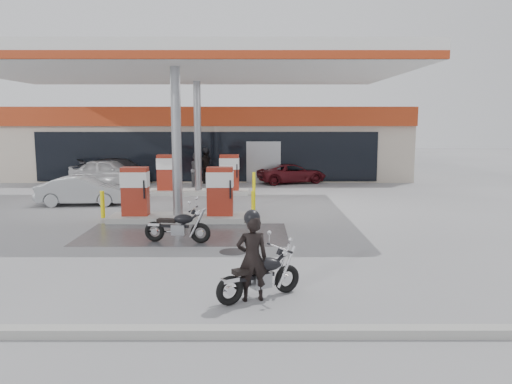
# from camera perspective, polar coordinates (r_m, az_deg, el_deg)

# --- Properties ---
(ground) EXTENTS (90.00, 90.00, 0.00)m
(ground) POSITION_cam_1_polar(r_m,az_deg,el_deg) (14.89, -10.04, -4.75)
(ground) COLOR gray
(ground) RESTS_ON ground
(wet_patch) EXTENTS (6.00, 3.00, 0.00)m
(wet_patch) POSITION_cam_1_polar(r_m,az_deg,el_deg) (14.81, -8.12, -4.77)
(wet_patch) COLOR #4C4C4F
(wet_patch) RESTS_ON ground
(drain_cover) EXTENTS (0.70, 0.70, 0.01)m
(drain_cover) POSITION_cam_1_polar(r_m,az_deg,el_deg) (12.74, -2.64, -6.83)
(drain_cover) COLOR #38383A
(drain_cover) RESTS_ON ground
(kerb) EXTENTS (28.00, 0.25, 0.15)m
(kerb) POSITION_cam_1_polar(r_m,az_deg,el_deg) (8.38, -18.56, -14.94)
(kerb) COLOR gray
(kerb) RESTS_ON ground
(store_building) EXTENTS (22.00, 8.22, 4.00)m
(store_building) POSITION_cam_1_polar(r_m,az_deg,el_deg) (30.36, -4.94, 5.73)
(store_building) COLOR beige
(store_building) RESTS_ON ground
(canopy) EXTENTS (16.00, 10.02, 5.51)m
(canopy) POSITION_cam_1_polar(r_m,az_deg,el_deg) (19.56, -7.85, 13.90)
(canopy) COLOR silver
(canopy) RESTS_ON ground
(pump_island_near) EXTENTS (5.14, 1.30, 1.78)m
(pump_island_near) POSITION_cam_1_polar(r_m,az_deg,el_deg) (16.69, -8.92, -0.84)
(pump_island_near) COLOR #9E9E99
(pump_island_near) RESTS_ON ground
(pump_island_far) EXTENTS (5.14, 1.30, 1.78)m
(pump_island_far) POSITION_cam_1_polar(r_m,az_deg,el_deg) (22.59, -6.61, 1.56)
(pump_island_far) COLOR #9E9E99
(pump_island_far) RESTS_ON ground
(main_motorcycle) EXTENTS (1.60, 1.07, 0.93)m
(main_motorcycle) POSITION_cam_1_polar(r_m,az_deg,el_deg) (9.42, 0.54, -9.69)
(main_motorcycle) COLOR black
(main_motorcycle) RESTS_ON ground
(biker_main) EXTENTS (0.66, 0.51, 1.61)m
(biker_main) POSITION_cam_1_polar(r_m,az_deg,el_deg) (9.20, -0.45, -7.57)
(biker_main) COLOR black
(biker_main) RESTS_ON ground
(parked_motorcycle) EXTENTS (1.85, 0.71, 0.95)m
(parked_motorcycle) POSITION_cam_1_polar(r_m,az_deg,el_deg) (13.76, -8.86, -3.99)
(parked_motorcycle) COLOR black
(parked_motorcycle) RESTS_ON ground
(sedan_white) EXTENTS (4.13, 2.08, 1.35)m
(sedan_white) POSITION_cam_1_polar(r_m,az_deg,el_deg) (26.70, -16.44, 2.22)
(sedan_white) COLOR silver
(sedan_white) RESTS_ON ground
(attendant) EXTENTS (0.76, 0.91, 1.70)m
(attendant) POSITION_cam_1_polar(r_m,az_deg,el_deg) (25.38, -6.76, 2.60)
(attendant) COLOR #55565A
(attendant) RESTS_ON ground
(hatchback_silver) EXTENTS (3.49, 1.40, 1.13)m
(hatchback_silver) POSITION_cam_1_polar(r_m,az_deg,el_deg) (20.71, -19.22, 0.14)
(hatchback_silver) COLOR #96999D
(hatchback_silver) RESTS_ON ground
(parked_car_left) EXTENTS (4.92, 3.60, 1.32)m
(parked_car_left) POSITION_cam_1_polar(r_m,az_deg,el_deg) (27.57, -14.94, 2.43)
(parked_car_left) COLOR black
(parked_car_left) RESTS_ON ground
(parked_car_right) EXTENTS (4.04, 2.81, 1.03)m
(parked_car_right) POSITION_cam_1_polar(r_m,az_deg,el_deg) (26.51, 4.11, 2.14)
(parked_car_right) COLOR #581319
(parked_car_right) RESTS_ON ground
(biker_walking) EXTENTS (1.06, 1.04, 1.79)m
(biker_walking) POSITION_cam_1_polar(r_m,az_deg,el_deg) (26.33, -5.75, 2.92)
(biker_walking) COLOR black
(biker_walking) RESTS_ON ground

